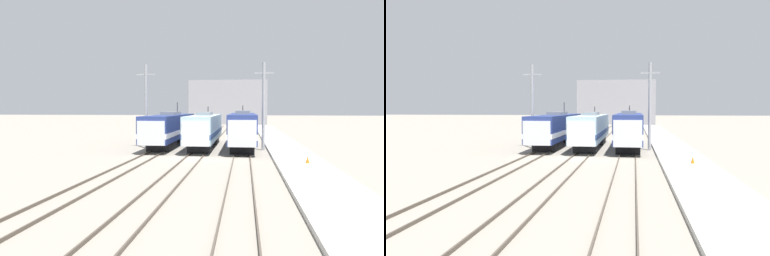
{
  "view_description": "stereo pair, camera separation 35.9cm",
  "coord_description": "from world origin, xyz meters",
  "views": [
    {
      "loc": [
        4.43,
        -33.09,
        4.43
      ],
      "look_at": [
        -0.81,
        4.11,
        2.43
      ],
      "focal_mm": 35.0,
      "sensor_mm": 36.0,
      "label": 1
    },
    {
      "loc": [
        4.78,
        -33.04,
        4.43
      ],
      "look_at": [
        -0.81,
        4.11,
        2.43
      ],
      "focal_mm": 35.0,
      "sensor_mm": 36.0,
      "label": 2
    }
  ],
  "objects": [
    {
      "name": "ground_plane",
      "position": [
        0.0,
        0.0,
        0.0
      ],
      "size": [
        400.0,
        400.0,
        0.0
      ],
      "primitive_type": "plane",
      "color": "gray"
    },
    {
      "name": "rail_pair_far_left",
      "position": [
        -4.21,
        0.0,
        0.07
      ],
      "size": [
        1.51,
        120.0,
        0.15
      ],
      "color": "#4C4238",
      "rests_on": "ground_plane"
    },
    {
      "name": "rail_pair_center",
      "position": [
        0.0,
        0.0,
        0.07
      ],
      "size": [
        1.51,
        120.0,
        0.15
      ],
      "color": "#4C4238",
      "rests_on": "ground_plane"
    },
    {
      "name": "rail_pair_far_right",
      "position": [
        4.21,
        0.0,
        0.07
      ],
      "size": [
        1.51,
        120.0,
        0.15
      ],
      "color": "#4C4238",
      "rests_on": "ground_plane"
    },
    {
      "name": "locomotive_far_left",
      "position": [
        -4.21,
        9.79,
        2.07
      ],
      "size": [
        2.91,
        19.37,
        5.2
      ],
      "color": "black",
      "rests_on": "ground_plane"
    },
    {
      "name": "locomotive_center",
      "position": [
        0.0,
        8.28,
        2.06
      ],
      "size": [
        2.8,
        16.6,
        4.63
      ],
      "color": "#232326",
      "rests_on": "ground_plane"
    },
    {
      "name": "locomotive_far_right",
      "position": [
        4.21,
        8.09,
        2.14
      ],
      "size": [
        2.82,
        16.54,
        4.76
      ],
      "color": "black",
      "rests_on": "ground_plane"
    },
    {
      "name": "catenary_tower_left",
      "position": [
        -6.28,
        6.82,
        4.77
      ],
      "size": [
        2.04,
        0.33,
        9.21
      ],
      "color": "gray",
      "rests_on": "ground_plane"
    },
    {
      "name": "catenary_tower_right",
      "position": [
        6.39,
        6.82,
        4.77
      ],
      "size": [
        2.04,
        0.33,
        9.21
      ],
      "color": "gray",
      "rests_on": "ground_plane"
    },
    {
      "name": "platform",
      "position": [
        8.83,
        0.0,
        0.13
      ],
      "size": [
        4.0,
        120.0,
        0.27
      ],
      "color": "#B7B5AD",
      "rests_on": "ground_plane"
    },
    {
      "name": "traffic_cone",
      "position": [
        9.18,
        -4.03,
        0.53
      ],
      "size": [
        0.31,
        0.31,
        0.52
      ],
      "color": "orange",
      "rests_on": "platform"
    },
    {
      "name": "depot_building",
      "position": [
        -0.18,
        75.2,
        6.01
      ],
      "size": [
        21.07,
        15.07,
        12.02
      ],
      "color": "gray",
      "rests_on": "ground_plane"
    }
  ]
}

